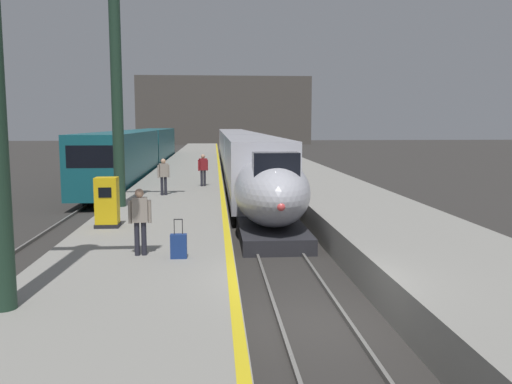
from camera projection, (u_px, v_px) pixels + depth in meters
name	position (u px, v px, depth m)	size (l,w,h in m)	color
ground_plane	(313.00, 324.00, 11.88)	(260.00, 260.00, 0.00)	#33302D
platform_left	(185.00, 182.00, 35.99)	(4.80, 110.00, 1.05)	gray
platform_right	(306.00, 181.00, 36.61)	(4.80, 110.00, 1.05)	gray
platform_left_safety_stripe	(220.00, 173.00, 36.10)	(0.20, 107.80, 0.01)	yellow
rail_main_left	(234.00, 184.00, 39.02)	(0.08, 110.00, 0.12)	slate
rail_main_right	(255.00, 183.00, 39.13)	(0.08, 110.00, 0.12)	slate
rail_secondary_left	(119.00, 185.00, 38.41)	(0.08, 110.00, 0.12)	slate
rail_secondary_right	(141.00, 184.00, 38.52)	(0.08, 110.00, 0.12)	slate
highspeed_train_main	(240.00, 153.00, 44.49)	(2.92, 56.16, 3.60)	silver
regional_train_adjacent	(141.00, 151.00, 44.15)	(2.85, 36.60, 3.80)	#145660
station_column_mid	(116.00, 62.00, 21.05)	(4.00, 0.68, 9.45)	#1E3828
passenger_near_edge	(140.00, 216.00, 13.56)	(0.57, 0.25, 1.69)	#23232D
passenger_mid_platform	(203.00, 167.00, 28.63)	(0.52, 0.36, 1.69)	#23232D
passenger_far_waiting	(164.00, 174.00, 25.03)	(0.53, 0.35, 1.69)	#23232D
rolling_suitcase	(179.00, 246.00, 13.35)	(0.40, 0.22, 0.98)	navy
ticket_machine_yellow	(107.00, 204.00, 17.31)	(0.76, 0.62, 1.60)	yellow
terminus_back_wall	(224.00, 110.00, 111.90)	(36.00, 2.00, 14.00)	#4C4742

